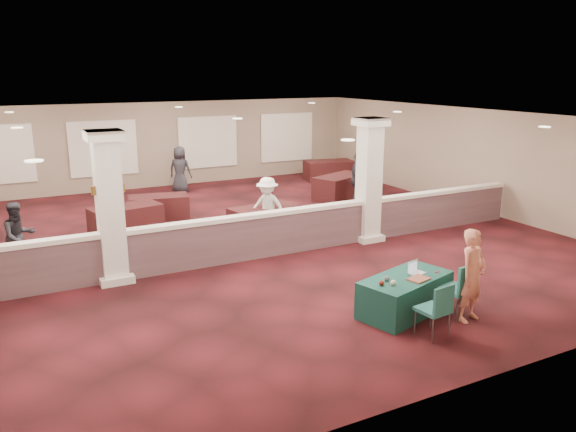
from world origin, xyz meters
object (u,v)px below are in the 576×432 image
far_table_front_right (341,187)px  far_table_back_right (329,170)px  attendee_b (267,207)px  far_table_front_center (264,220)px  attendee_d (180,170)px  far_table_front_left (126,219)px  attendee_a (19,236)px  conf_chair_main (460,286)px  attendee_c (358,180)px  conf_chair_side (437,306)px  far_table_back_center (159,207)px  woman (472,275)px  near_table (405,295)px

far_table_front_right → far_table_back_right: far_table_front_right is taller
far_table_front_right → attendee_b: attendee_b is taller
far_table_front_center → attendee_d: bearing=94.3°
far_table_front_left → attendee_a: attendee_a is taller
far_table_front_center → far_table_back_right: bearing=46.0°
conf_chair_main → attendee_d: 12.79m
attendee_c → attendee_b: bearing=165.8°
conf_chair_side → far_table_front_left: conf_chair_side is taller
far_table_front_right → attendee_d: (-4.67, 3.50, 0.44)m
attendee_c → attendee_a: bearing=152.2°
far_table_back_center → conf_chair_side: bearing=-78.1°
conf_chair_side → attendee_d: attendee_d is taller
attendee_a → attendee_d: size_ratio=0.92×
far_table_back_center → attendee_a: 4.95m
conf_chair_side → attendee_d: size_ratio=0.56×
attendee_b → woman: bearing=-31.2°
far_table_front_center → conf_chair_side: bearing=-90.7°
far_table_front_left → attendee_d: (2.88, 4.41, 0.47)m
conf_chair_side → attendee_a: size_ratio=0.61×
attendee_a → attendee_b: size_ratio=0.96×
attendee_a → attendee_d: attendee_d is taller
conf_chair_main → attendee_b: 6.29m
far_table_front_right → attendee_b: size_ratio=1.24×
conf_chair_main → woman: bearing=-73.6°
far_table_back_right → attendee_d: size_ratio=1.14×
far_table_front_left → attendee_a: size_ratio=1.20×
far_table_front_right → attendee_c: bearing=-101.4°
near_table → far_table_back_right: (5.56, 11.76, 0.04)m
far_table_back_center → far_table_back_right: size_ratio=0.90×
near_table → woman: size_ratio=1.07×
woman → far_table_front_center: 6.78m
near_table → woman: 1.25m
far_table_front_right → attendee_d: bearing=143.1°
conf_chair_side → attendee_d: 13.16m
far_table_front_center → far_table_front_right: bearing=32.8°
attendee_a → attendee_d: (5.60, 6.30, 0.07)m
near_table → attendee_d: attendee_d is taller
near_table → attendee_d: bearing=76.4°
woman → attendee_c: attendee_c is taller
attendee_d → attendee_b: bearing=133.1°
far_table_front_center → far_table_back_right: (5.65, 5.85, 0.01)m
conf_chair_main → attendee_b: size_ratio=0.64×
far_table_front_center → attendee_c: bearing=17.5°
far_table_back_center → conf_chair_main: bearing=-72.4°
far_table_front_right → attendee_d: 5.85m
conf_chair_main → far_table_front_right: conf_chair_main is taller
conf_chair_main → attendee_d: attendee_d is taller
attendee_a → attendee_d: bearing=25.4°
attendee_d → near_table: bearing=132.0°
far_table_front_left → far_table_front_center: far_table_front_left is taller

